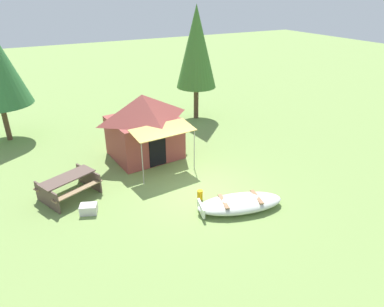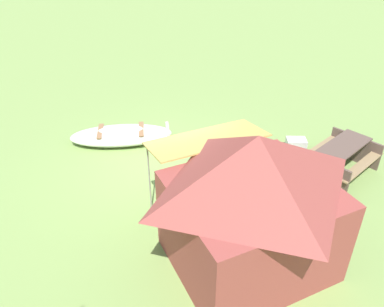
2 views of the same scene
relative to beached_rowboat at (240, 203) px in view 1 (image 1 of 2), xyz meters
name	(u,v)px [view 1 (image 1 of 2)]	position (x,y,z in m)	size (l,w,h in m)	color
ground_plane	(197,189)	(-0.66, 1.79, -0.23)	(80.00, 80.00, 0.00)	#75924B
beached_rowboat	(240,203)	(0.00, 0.00, 0.00)	(3.16, 1.85, 0.43)	silver
canvas_cabin_tent	(144,125)	(-1.31, 5.39, 1.23)	(3.17, 3.84, 2.81)	brown
picnic_table	(68,184)	(-4.93, 3.54, 0.27)	(2.30, 2.04, 0.79)	brown
cooler_box	(89,209)	(-4.57, 2.17, -0.07)	(0.55, 0.39, 0.32)	silver
fuel_can	(200,195)	(-0.91, 1.13, -0.04)	(0.20, 0.20, 0.37)	orange
pine_tree_back_left	(196,47)	(3.09, 8.72, 3.71)	(2.17, 2.17, 6.09)	#4E3A29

